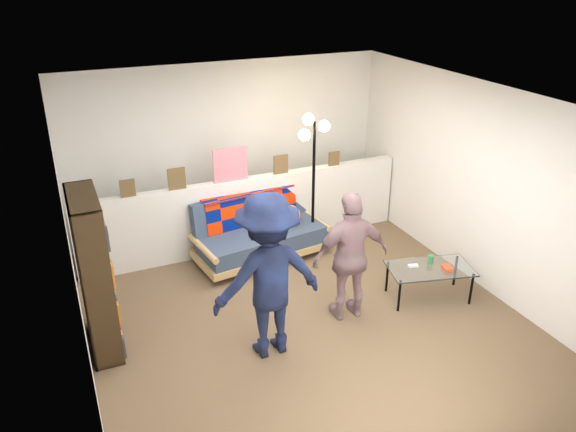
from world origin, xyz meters
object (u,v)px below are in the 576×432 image
object	(u,v)px
bookshelf	(95,280)
person_left	(268,276)
coffee_table	(430,269)
futon_sofa	(260,232)
person_right	(351,257)
floor_lamp	(313,156)

from	to	relation	value
bookshelf	person_left	size ratio (longest dim) A/B	0.97
coffee_table	bookshelf	bearing A→B (deg)	170.37
bookshelf	coffee_table	world-z (taller)	bookshelf
futon_sofa	person_right	world-z (taller)	person_right
floor_lamp	person_right	xyz separation A→B (m)	(-0.31, -1.60, -0.58)
futon_sofa	coffee_table	distance (m)	2.24
person_left	person_right	xyz separation A→B (m)	(1.03, 0.21, -0.12)
person_left	floor_lamp	bearing A→B (deg)	-127.40
floor_lamp	coffee_table	bearing A→B (deg)	-66.96
futon_sofa	bookshelf	bearing A→B (deg)	-152.46
futon_sofa	person_left	size ratio (longest dim) A/B	1.07
bookshelf	floor_lamp	bearing A→B (deg)	20.37
futon_sofa	person_left	world-z (taller)	person_left
futon_sofa	floor_lamp	distance (m)	1.21
coffee_table	person_left	distance (m)	2.11
coffee_table	person_right	xyz separation A→B (m)	(-1.03, 0.07, 0.36)
coffee_table	person_right	bearing A→B (deg)	176.04
floor_lamp	bookshelf	bearing A→B (deg)	-159.63
bookshelf	coffee_table	xyz separation A→B (m)	(3.58, -0.61, -0.40)
person_right	person_left	bearing A→B (deg)	15.80
futon_sofa	person_right	xyz separation A→B (m)	(0.40, -1.66, 0.39)
coffee_table	person_left	bearing A→B (deg)	-176.24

